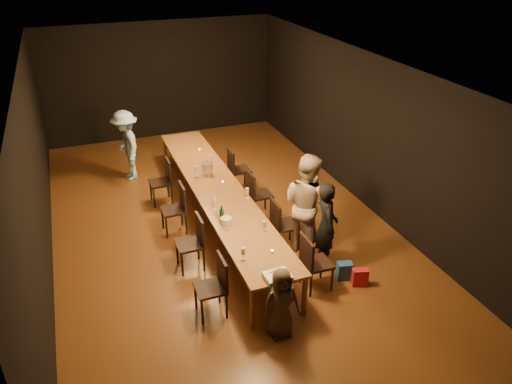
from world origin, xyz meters
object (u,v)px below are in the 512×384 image
object	(u,v)px
birthday_cake	(278,277)
ice_bucket	(207,169)
man_blue	(127,146)
child	(281,303)
chair_left_0	(210,288)
chair_right_0	(317,262)
woman_birthday	(326,226)
woman_tan	(307,204)
chair_left_1	(189,244)
plate_stack	(226,221)
chair_left_2	(173,209)
table	(217,190)
chair_right_3	(240,169)
chair_left_3	(160,182)
chair_right_2	(260,194)
chair_right_1	(285,224)
champagne_bottle	(222,212)

from	to	relation	value
birthday_cake	ice_bucket	xyz separation A→B (m)	(0.02, 3.53, 0.07)
man_blue	ice_bucket	distance (m)	2.33
child	ice_bucket	xyz separation A→B (m)	(0.07, 3.78, 0.33)
chair_left_0	child	xyz separation A→B (m)	(0.78, -0.74, 0.07)
chair_right_0	man_blue	xyz separation A→B (m)	(-2.14, 4.98, 0.32)
woman_birthday	woman_tan	size ratio (longest dim) A/B	0.85
chair_left_0	chair_left_1	bearing A→B (deg)	0.00
plate_stack	chair_right_0	bearing A→B (deg)	-46.30
chair_left_0	chair_left_2	world-z (taller)	same
chair_right_0	ice_bucket	bearing A→B (deg)	-164.22
chair_right_0	chair_left_2	xyz separation A→B (m)	(-1.70, 2.40, 0.00)
plate_stack	woman_tan	bearing A→B (deg)	-4.73
table	chair_right_3	distance (m)	1.49
chair_left_0	woman_tan	bearing A→B (deg)	-62.91
chair_right_0	chair_left_3	xyz separation A→B (m)	(-1.70, 3.60, 0.00)
chair_right_3	plate_stack	xyz separation A→B (m)	(-1.09, -2.46, 0.34)
chair_right_2	child	distance (m)	3.28
man_blue	ice_bucket	size ratio (longest dim) A/B	6.88
chair_right_0	chair_right_2	bearing A→B (deg)	180.00
chair_left_2	ice_bucket	bearing A→B (deg)	-53.02
plate_stack	chair_left_0	bearing A→B (deg)	-118.31
chair_left_1	plate_stack	world-z (taller)	chair_left_1
chair_left_2	chair_right_0	bearing A→B (deg)	-144.69
man_blue	birthday_cake	world-z (taller)	man_blue
plate_stack	birthday_cake	bearing A→B (deg)	-82.74
chair_right_3	plate_stack	bearing A→B (deg)	-23.82
birthday_cake	ice_bucket	bearing A→B (deg)	87.92
chair_right_2	woman_tan	distance (m)	1.48
chair_left_2	chair_right_1	bearing A→B (deg)	-125.22
chair_right_3	child	distance (m)	4.44
table	chair_left_1	size ratio (longest dim) A/B	6.45
chair_left_2	champagne_bottle	bearing A→B (deg)	-153.23
chair_left_1	chair_left_2	size ratio (longest dim) A/B	1.00
chair_left_2	champagne_bottle	xyz separation A→B (m)	(0.58, -1.15, 0.44)
man_blue	plate_stack	world-z (taller)	man_blue
chair_right_2	woman_birthday	bearing A→B (deg)	11.52
child	chair_right_1	bearing A→B (deg)	65.82
chair_left_0	champagne_bottle	distance (m)	1.45
birthday_cake	ice_bucket	distance (m)	3.54
plate_stack	chair_right_2	bearing A→B (deg)	49.26
table	woman_tan	size ratio (longest dim) A/B	3.33
chair_left_1	woman_tan	bearing A→B (deg)	-95.06
birthday_cake	chair_left_2	bearing A→B (deg)	104.08
plate_stack	champagne_bottle	distance (m)	0.16
chair_left_1	woman_tan	distance (m)	2.05
chair_right_1	chair_right_3	xyz separation A→B (m)	(0.00, 2.40, 0.00)
table	woman_tan	bearing A→B (deg)	-50.13
woman_tan	ice_bucket	bearing A→B (deg)	5.68
chair_left_3	woman_tan	size ratio (longest dim) A/B	0.52
chair_left_2	woman_birthday	distance (m)	2.86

